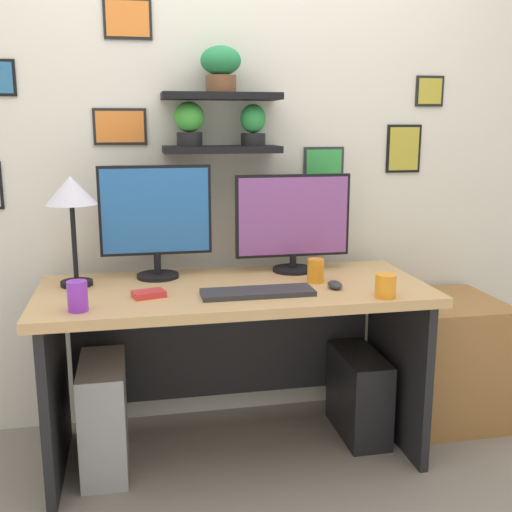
{
  "coord_description": "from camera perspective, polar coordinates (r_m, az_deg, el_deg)",
  "views": [
    {
      "loc": [
        -0.4,
        -2.41,
        1.4
      ],
      "look_at": [
        0.1,
        0.05,
        0.86
      ],
      "focal_mm": 43.15,
      "sensor_mm": 36.0,
      "label": 1
    }
  ],
  "objects": [
    {
      "name": "monitor_left",
      "position": [
        2.66,
        -9.28,
        3.55
      ],
      "size": [
        0.47,
        0.18,
        0.48
      ],
      "color": "black",
      "rests_on": "desk"
    },
    {
      "name": "desk_lamp",
      "position": [
        2.58,
        -16.75,
        5.19
      ],
      "size": [
        0.2,
        0.2,
        0.45
      ],
      "color": "black",
      "rests_on": "desk"
    },
    {
      "name": "ground_plane",
      "position": [
        2.81,
        -1.88,
        -17.74
      ],
      "size": [
        8.0,
        8.0,
        0.0
      ],
      "primitive_type": "plane",
      "color": "gray"
    },
    {
      "name": "computer_tower_left",
      "position": [
        2.68,
        -13.92,
        -14.18
      ],
      "size": [
        0.18,
        0.4,
        0.46
      ],
      "primitive_type": "cube",
      "color": "#99999E",
      "rests_on": "ground"
    },
    {
      "name": "back_wall_assembly",
      "position": [
        2.87,
        -3.56,
        11.18
      ],
      "size": [
        4.4,
        0.24,
        2.7
      ],
      "color": "silver",
      "rests_on": "ground"
    },
    {
      "name": "desk",
      "position": [
        2.64,
        -2.16,
        -6.96
      ],
      "size": [
        1.59,
        0.68,
        0.75
      ],
      "color": "tan",
      "rests_on": "ground"
    },
    {
      "name": "keyboard",
      "position": [
        2.4,
        0.15,
        -3.38
      ],
      "size": [
        0.44,
        0.14,
        0.02
      ],
      "primitive_type": "cube",
      "color": "#2D2D33",
      "rests_on": "desk"
    },
    {
      "name": "pen_cup",
      "position": [
        2.59,
        5.56,
        -1.36
      ],
      "size": [
        0.07,
        0.07,
        0.1
      ],
      "primitive_type": "cylinder",
      "color": "orange",
      "rests_on": "desk"
    },
    {
      "name": "computer_mouse",
      "position": [
        2.51,
        7.33,
        -2.66
      ],
      "size": [
        0.06,
        0.09,
        0.03
      ],
      "primitive_type": "ellipsoid",
      "color": "#2D2D33",
      "rests_on": "desk"
    },
    {
      "name": "computer_tower_right",
      "position": [
        2.92,
        9.49,
        -12.5
      ],
      "size": [
        0.18,
        0.4,
        0.39
      ],
      "primitive_type": "cube",
      "color": "black",
      "rests_on": "ground"
    },
    {
      "name": "coffee_mug",
      "position": [
        2.41,
        11.91,
        -2.72
      ],
      "size": [
        0.08,
        0.08,
        0.09
      ],
      "primitive_type": "cylinder",
      "color": "orange",
      "rests_on": "desk"
    },
    {
      "name": "water_cup",
      "position": [
        2.27,
        -16.22,
        -3.59
      ],
      "size": [
        0.07,
        0.07,
        0.11
      ],
      "primitive_type": "cylinder",
      "color": "purple",
      "rests_on": "desk"
    },
    {
      "name": "monitor_right",
      "position": [
        2.75,
        3.45,
        3.26
      ],
      "size": [
        0.52,
        0.18,
        0.44
      ],
      "color": "black",
      "rests_on": "desk"
    },
    {
      "name": "scissors_tray",
      "position": [
        2.4,
        -9.91,
        -3.48
      ],
      "size": [
        0.14,
        0.11,
        0.02
      ],
      "primitive_type": "cube",
      "rotation": [
        0.0,
        0.0,
        0.28
      ],
      "color": "red",
      "rests_on": "desk"
    },
    {
      "name": "drawer_cabinet",
      "position": [
        3.14,
        17.36,
        -9.07
      ],
      "size": [
        0.44,
        0.5,
        0.59
      ],
      "primitive_type": "cube",
      "color": "#9E6B38",
      "rests_on": "ground"
    }
  ]
}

